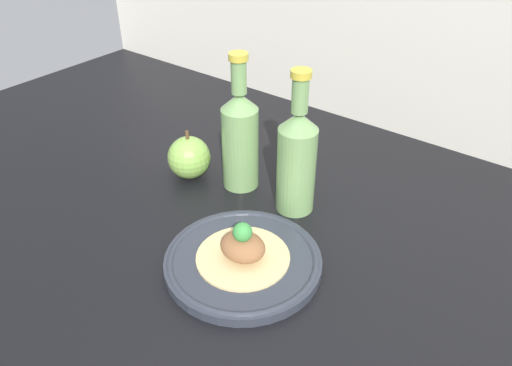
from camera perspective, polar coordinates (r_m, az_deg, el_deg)
ground_plane at (r=86.08cm, az=-2.55°, el=-7.40°), size 180.00×110.00×4.00cm
plate at (r=79.16cm, az=-1.49°, el=-8.87°), size 24.77×24.77×1.94cm
plated_food at (r=77.44cm, az=-1.52°, el=-7.47°), size 14.72×14.72×6.73cm
cider_bottle_left at (r=92.66cm, az=-1.84°, el=5.28°), size 6.88×6.88×26.35cm
cider_bottle_right at (r=86.27cm, az=4.68°, el=2.82°), size 6.88×6.88×26.35cm
apple at (r=99.08cm, az=-7.66°, el=2.92°), size 8.47×8.47×10.09cm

